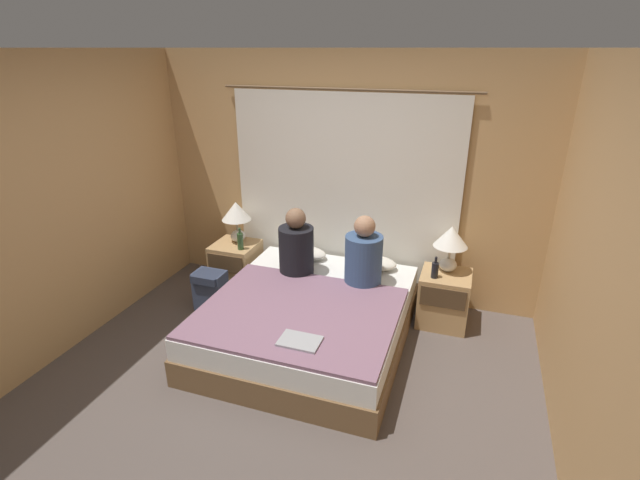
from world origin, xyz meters
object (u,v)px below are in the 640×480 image
(lamp_left, at_px, (236,215))
(laptop_on_bed, at_px, (300,341))
(nightstand_left, at_px, (236,266))
(bed, at_px, (310,320))
(beer_bottle_on_right_stand, at_px, (435,270))
(beer_bottle_on_left_stand, at_px, (240,241))
(nightstand_right, at_px, (444,298))
(pillow_right, at_px, (371,262))
(person_left_in_bed, at_px, (296,247))
(person_right_in_bed, at_px, (364,256))
(lamp_right, at_px, (451,241))
(pillow_left, at_px, (302,253))
(backpack_on_floor, at_px, (210,289))

(lamp_left, distance_m, laptop_on_bed, 1.99)
(nightstand_left, relative_size, laptop_on_bed, 1.68)
(bed, relative_size, nightstand_left, 3.74)
(bed, height_order, beer_bottle_on_right_stand, beer_bottle_on_right_stand)
(laptop_on_bed, bearing_deg, beer_bottle_on_right_stand, 56.71)
(bed, xyz_separation_m, nightstand_left, (-1.12, 0.70, 0.05))
(beer_bottle_on_left_stand, bearing_deg, lamp_left, 125.05)
(bed, xyz_separation_m, lamp_left, (-1.12, 0.78, 0.62))
(nightstand_right, height_order, pillow_right, pillow_right)
(beer_bottle_on_left_stand, bearing_deg, person_left_in_bed, -12.82)
(nightstand_right, height_order, person_right_in_bed, person_right_in_bed)
(bed, distance_m, lamp_right, 1.50)
(pillow_left, xyz_separation_m, backpack_on_floor, (-0.77, -0.60, -0.26))
(beer_bottle_on_left_stand, bearing_deg, pillow_right, 7.87)
(beer_bottle_on_right_stand, height_order, backpack_on_floor, beer_bottle_on_right_stand)
(nightstand_left, distance_m, pillow_right, 1.52)
(pillow_right, bearing_deg, backpack_on_floor, -158.50)
(person_left_in_bed, height_order, laptop_on_bed, person_left_in_bed)
(backpack_on_floor, bearing_deg, bed, -9.52)
(lamp_left, bearing_deg, nightstand_right, -2.11)
(nightstand_left, distance_m, pillow_left, 0.79)
(pillow_right, relative_size, beer_bottle_on_right_stand, 2.50)
(person_right_in_bed, bearing_deg, laptop_on_bed, -100.11)
(beer_bottle_on_left_stand, distance_m, laptop_on_bed, 1.74)
(nightstand_left, xyz_separation_m, pillow_right, (1.50, 0.09, 0.23))
(nightstand_left, bearing_deg, pillow_left, 6.73)
(beer_bottle_on_left_stand, distance_m, beer_bottle_on_right_stand, 2.01)
(lamp_right, relative_size, pillow_right, 0.87)
(pillow_right, height_order, laptop_on_bed, pillow_right)
(lamp_left, xyz_separation_m, pillow_right, (1.50, 0.01, -0.34))
(person_left_in_bed, xyz_separation_m, beer_bottle_on_right_stand, (1.31, 0.16, -0.11))
(beer_bottle_on_left_stand, bearing_deg, person_right_in_bed, -6.62)
(pillow_left, relative_size, person_left_in_bed, 0.78)
(person_left_in_bed, distance_m, person_right_in_bed, 0.67)
(person_right_in_bed, relative_size, beer_bottle_on_right_stand, 3.24)
(pillow_right, xyz_separation_m, person_left_in_bed, (-0.67, -0.35, 0.22))
(beer_bottle_on_left_stand, relative_size, beer_bottle_on_right_stand, 1.15)
(laptop_on_bed, bearing_deg, bed, 104.38)
(lamp_right, distance_m, beer_bottle_on_left_stand, 2.14)
(pillow_left, bearing_deg, nightstand_left, -173.27)
(nightstand_left, xyz_separation_m, nightstand_right, (2.25, 0.00, 0.00))
(nightstand_right, xyz_separation_m, lamp_left, (-2.25, 0.08, 0.57))
(pillow_left, relative_size, person_right_in_bed, 0.77)
(nightstand_left, bearing_deg, beer_bottle_on_left_stand, -37.97)
(nightstand_right, bearing_deg, beer_bottle_on_left_stand, -177.29)
(pillow_right, bearing_deg, beer_bottle_on_right_stand, -16.28)
(bed, bearing_deg, beer_bottle_on_left_stand, 148.84)
(lamp_right, bearing_deg, bed, -145.06)
(nightstand_right, height_order, beer_bottle_on_right_stand, beer_bottle_on_right_stand)
(nightstand_right, relative_size, pillow_left, 1.00)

